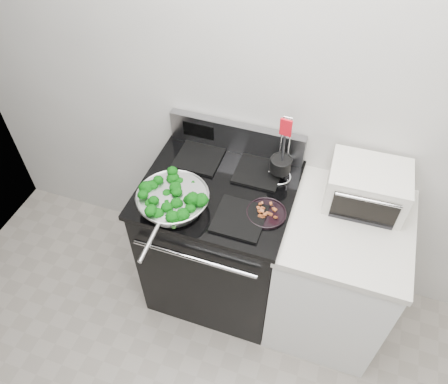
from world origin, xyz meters
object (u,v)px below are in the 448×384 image
at_px(skillet, 173,200).
at_px(utensil_holder, 280,168).
at_px(gas_range, 219,239).
at_px(bacon_plate, 266,212).
at_px(toaster_oven, 367,187).

bearing_deg(skillet, utensil_holder, 37.66).
height_order(gas_range, skillet, gas_range).
relative_size(gas_range, bacon_plate, 5.71).
relative_size(gas_range, toaster_oven, 2.88).
bearing_deg(bacon_plate, skillet, -166.17).
distance_m(gas_range, utensil_holder, 0.62).
xyz_separation_m(bacon_plate, utensil_holder, (-0.00, 0.26, 0.05)).
xyz_separation_m(skillet, toaster_oven, (0.88, 0.37, 0.02)).
bearing_deg(toaster_oven, gas_range, -169.27).
height_order(skillet, utensil_holder, utensil_holder).
bearing_deg(toaster_oven, skillet, -159.19).
relative_size(bacon_plate, toaster_oven, 0.50).
height_order(bacon_plate, utensil_holder, utensil_holder).
bearing_deg(gas_range, skillet, -127.73).
distance_m(skillet, utensil_holder, 0.58).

